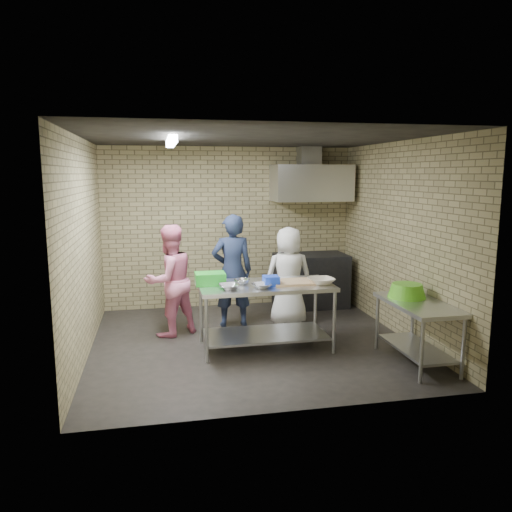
# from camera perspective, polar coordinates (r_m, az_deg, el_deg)

# --- Properties ---
(floor) EXTENTS (4.20, 4.20, 0.00)m
(floor) POSITION_cam_1_polar(r_m,az_deg,el_deg) (6.78, -0.50, -9.94)
(floor) COLOR black
(floor) RESTS_ON ground
(ceiling) EXTENTS (4.20, 4.20, 0.00)m
(ceiling) POSITION_cam_1_polar(r_m,az_deg,el_deg) (6.41, -0.53, 13.48)
(ceiling) COLOR black
(ceiling) RESTS_ON ground
(back_wall) EXTENTS (4.20, 0.06, 2.70)m
(back_wall) POSITION_cam_1_polar(r_m,az_deg,el_deg) (8.41, -3.12, 3.30)
(back_wall) COLOR tan
(back_wall) RESTS_ON ground
(front_wall) EXTENTS (4.20, 0.06, 2.70)m
(front_wall) POSITION_cam_1_polar(r_m,az_deg,el_deg) (4.54, 4.31, -2.02)
(front_wall) COLOR tan
(front_wall) RESTS_ON ground
(left_wall) EXTENTS (0.06, 4.00, 2.70)m
(left_wall) POSITION_cam_1_polar(r_m,az_deg,el_deg) (6.40, -19.31, 0.83)
(left_wall) COLOR tan
(left_wall) RESTS_ON ground
(right_wall) EXTENTS (0.06, 4.00, 2.70)m
(right_wall) POSITION_cam_1_polar(r_m,az_deg,el_deg) (7.15, 16.24, 1.85)
(right_wall) COLOR tan
(right_wall) RESTS_ON ground
(prep_table) EXTENTS (1.71, 0.85, 0.85)m
(prep_table) POSITION_cam_1_polar(r_m,az_deg,el_deg) (6.46, 1.09, -6.94)
(prep_table) COLOR silver
(prep_table) RESTS_ON floor
(side_counter) EXTENTS (0.60, 1.20, 0.75)m
(side_counter) POSITION_cam_1_polar(r_m,az_deg,el_deg) (6.28, 18.06, -8.41)
(side_counter) COLOR silver
(side_counter) RESTS_ON floor
(stove) EXTENTS (1.20, 0.70, 0.90)m
(stove) POSITION_cam_1_polar(r_m,az_deg,el_deg) (8.52, 6.31, -2.80)
(stove) COLOR black
(stove) RESTS_ON floor
(range_hood) EXTENTS (1.30, 0.60, 0.60)m
(range_hood) POSITION_cam_1_polar(r_m,az_deg,el_deg) (8.38, 6.41, 8.37)
(range_hood) COLOR silver
(range_hood) RESTS_ON back_wall
(hood_duct) EXTENTS (0.35, 0.30, 0.30)m
(hood_duct) POSITION_cam_1_polar(r_m,az_deg,el_deg) (8.53, 6.16, 11.42)
(hood_duct) COLOR #A5A8AD
(hood_duct) RESTS_ON back_wall
(wall_shelf) EXTENTS (0.80, 0.20, 0.04)m
(wall_shelf) POSITION_cam_1_polar(r_m,az_deg,el_deg) (8.66, 7.91, 7.18)
(wall_shelf) COLOR #3F2B19
(wall_shelf) RESTS_ON back_wall
(fluorescent_fixture) EXTENTS (0.10, 1.25, 0.08)m
(fluorescent_fixture) POSITION_cam_1_polar(r_m,az_deg,el_deg) (6.29, -9.75, 12.87)
(fluorescent_fixture) COLOR white
(fluorescent_fixture) RESTS_ON ceiling
(green_crate) EXTENTS (0.38, 0.28, 0.15)m
(green_crate) POSITION_cam_1_polar(r_m,az_deg,el_deg) (6.34, -5.32, -2.61)
(green_crate) COLOR green
(green_crate) RESTS_ON prep_table
(blue_tub) EXTENTS (0.19, 0.19, 0.12)m
(blue_tub) POSITION_cam_1_polar(r_m,az_deg,el_deg) (6.26, 1.75, -2.87)
(blue_tub) COLOR blue
(blue_tub) RESTS_ON prep_table
(cutting_board) EXTENTS (0.52, 0.40, 0.03)m
(cutting_board) POSITION_cam_1_polar(r_m,az_deg,el_deg) (6.42, 4.20, -3.02)
(cutting_board) COLOR tan
(cutting_board) RESTS_ON prep_table
(mixing_bowl_a) EXTENTS (0.29, 0.29, 0.07)m
(mixing_bowl_a) POSITION_cam_1_polar(r_m,az_deg,el_deg) (6.07, -3.10, -3.56)
(mixing_bowl_a) COLOR #A9AAB0
(mixing_bowl_a) RESTS_ON prep_table
(mixing_bowl_b) EXTENTS (0.23, 0.23, 0.06)m
(mixing_bowl_b) POSITION_cam_1_polar(r_m,az_deg,el_deg) (6.34, -1.64, -2.99)
(mixing_bowl_b) COLOR #B5B7BC
(mixing_bowl_b) RESTS_ON prep_table
(mixing_bowl_c) EXTENTS (0.27, 0.27, 0.06)m
(mixing_bowl_c) POSITION_cam_1_polar(r_m,az_deg,el_deg) (6.12, 0.64, -3.46)
(mixing_bowl_c) COLOR #B6B7BD
(mixing_bowl_c) RESTS_ON prep_table
(ceramic_bowl) EXTENTS (0.36, 0.36, 0.08)m
(ceramic_bowl) POSITION_cam_1_polar(r_m,az_deg,el_deg) (6.39, 7.54, -2.88)
(ceramic_bowl) COLOR #C1B49B
(ceramic_bowl) RESTS_ON prep_table
(green_basin) EXTENTS (0.46, 0.46, 0.17)m
(green_basin) POSITION_cam_1_polar(r_m,az_deg,el_deg) (6.36, 17.01, -3.83)
(green_basin) COLOR #59C626
(green_basin) RESTS_ON side_counter
(bottle_red) EXTENTS (0.07, 0.07, 0.18)m
(bottle_red) POSITION_cam_1_polar(r_m,az_deg,el_deg) (8.58, 6.33, 7.93)
(bottle_red) COLOR #B22619
(bottle_red) RESTS_ON wall_shelf
(bottle_green) EXTENTS (0.06, 0.06, 0.15)m
(bottle_green) POSITION_cam_1_polar(r_m,az_deg,el_deg) (8.71, 8.86, 7.79)
(bottle_green) COLOR green
(bottle_green) RESTS_ON wall_shelf
(man_navy) EXTENTS (0.61, 0.40, 1.67)m
(man_navy) POSITION_cam_1_polar(r_m,az_deg,el_deg) (7.31, -2.75, -1.71)
(man_navy) COLOR #141734
(man_navy) RESTS_ON floor
(woman_pink) EXTENTS (0.95, 0.89, 1.56)m
(woman_pink) POSITION_cam_1_polar(r_m,az_deg,el_deg) (7.00, -9.92, -2.81)
(woman_pink) COLOR pink
(woman_pink) RESTS_ON floor
(woman_white) EXTENTS (0.74, 0.49, 1.48)m
(woman_white) POSITION_cam_1_polar(r_m,az_deg,el_deg) (7.40, 3.76, -2.34)
(woman_white) COLOR white
(woman_white) RESTS_ON floor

